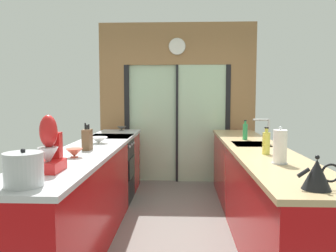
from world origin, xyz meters
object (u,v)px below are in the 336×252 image
stock_pot (24,169)px  kettle (317,174)px  oven_range (111,169)px  knife_block (87,139)px  stand_mixer (50,150)px  paper_towel_roll (280,147)px  soap_bottle_near (266,143)px  mixing_bowl_far (122,128)px  mixing_bowl_near (74,153)px  soap_bottle_far (245,131)px  mixing_bowl_mid (99,140)px

stock_pot → kettle: 1.78m
oven_range → knife_block: 1.35m
stand_mixer → paper_towel_roll: 1.81m
stand_mixer → soap_bottle_near: 1.96m
kettle → paper_towel_roll: bearing=90.2°
mixing_bowl_far → kettle: (1.78, -3.40, 0.06)m
oven_range → stock_pot: stock_pot is taller
mixing_bowl_near → knife_block: bearing=90.0°
stock_pot → soap_bottle_far: (1.78, 2.32, 0.00)m
knife_block → paper_towel_roll: (1.78, -0.64, 0.03)m
soap_bottle_near → paper_towel_roll: (0.00, -0.46, 0.03)m
oven_range → kettle: (1.80, -2.64, 0.56)m
mixing_bowl_near → soap_bottle_far: bearing=36.8°
mixing_bowl_far → stand_mixer: 2.99m
mixing_bowl_near → soap_bottle_near: bearing=7.7°
knife_block → soap_bottle_near: knife_block is taller
mixing_bowl_mid → soap_bottle_near: 1.90m
stand_mixer → soap_bottle_near: bearing=24.4°
oven_range → stock_pot: 2.70m
mixing_bowl_mid → soap_bottle_far: size_ratio=0.85×
paper_towel_roll → mixing_bowl_mid: bearing=147.8°
oven_range → stand_mixer: (0.02, -2.22, 0.63)m
paper_towel_roll → mixing_bowl_near: bearing=173.1°
mixing_bowl_near → paper_towel_roll: bearing=-6.9°
stand_mixer → stock_pot: stand_mixer is taller
mixing_bowl_near → mixing_bowl_mid: (0.00, 0.91, -0.00)m
kettle → stand_mixer: bearing=166.8°
mixing_bowl_near → stand_mixer: bearing=-90.0°
mixing_bowl_mid → mixing_bowl_near: bearing=-90.0°
stock_pot → soap_bottle_near: bearing=34.6°
knife_block → kettle: 2.27m
stand_mixer → kettle: stand_mixer is taller
mixing_bowl_near → kettle: kettle is taller
mixing_bowl_near → stand_mixer: stand_mixer is taller
knife_block → stand_mixer: stand_mixer is taller
mixing_bowl_near → kettle: 2.04m
mixing_bowl_far → stock_pot: bearing=-90.0°
stock_pot → soap_bottle_far: 2.92m
mixing_bowl_near → mixing_bowl_far: (0.00, 2.42, -0.01)m
mixing_bowl_mid → kettle: size_ratio=0.83×
soap_bottle_far → paper_towel_roll: paper_towel_roll is taller
oven_range → stand_mixer: size_ratio=2.19×
soap_bottle_near → paper_towel_roll: size_ratio=0.84×
mixing_bowl_near → knife_block: (-0.00, 0.43, 0.07)m
knife_block → stock_pot: (0.00, -1.41, -0.00)m
mixing_bowl_far → soap_bottle_far: soap_bottle_far is taller
mixing_bowl_near → mixing_bowl_mid: mixing_bowl_near is taller
mixing_bowl_near → mixing_bowl_far: mixing_bowl_near is taller
stock_pot → soap_bottle_near: (1.78, 1.23, 0.01)m
soap_bottle_far → kettle: bearing=-89.9°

